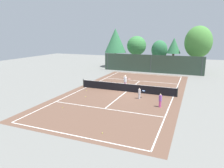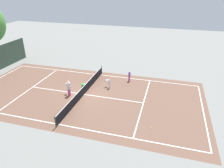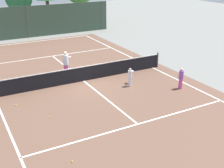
{
  "view_description": "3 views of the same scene",
  "coord_description": "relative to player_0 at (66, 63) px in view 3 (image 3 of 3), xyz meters",
  "views": [
    {
      "loc": [
        7.49,
        -23.01,
        6.73
      ],
      "look_at": [
        -0.91,
        -2.35,
        1.39
      ],
      "focal_mm": 33.25,
      "sensor_mm": 36.0,
      "label": 1
    },
    {
      "loc": [
        -17.92,
        -8.28,
        10.71
      ],
      "look_at": [
        0.77,
        -2.9,
        1.28
      ],
      "focal_mm": 33.13,
      "sensor_mm": 36.0,
      "label": 2
    },
    {
      "loc": [
        -6.98,
        -16.6,
        7.06
      ],
      "look_at": [
        0.5,
        -2.92,
        0.73
      ],
      "focal_mm": 47.51,
      "sensor_mm": 36.0,
      "label": 3
    }
  ],
  "objects": [
    {
      "name": "tennis_net",
      "position": [
        0.63,
        -1.43,
        -0.38
      ],
      "size": [
        11.9,
        0.1,
        1.1
      ],
      "color": "#333833",
      "rests_on": "ground_plane"
    },
    {
      "name": "tennis_ball_6",
      "position": [
        -4.02,
        -2.97,
        -0.85
      ],
      "size": [
        0.07,
        0.07,
        0.07
      ],
      "primitive_type": "sphere",
      "color": "#CCE533",
      "rests_on": "ground_plane"
    },
    {
      "name": "tennis_ball_0",
      "position": [
        5.79,
        -1.17,
        -0.85
      ],
      "size": [
        0.07,
        0.07,
        0.07
      ],
      "primitive_type": "sphere",
      "color": "#CCE533",
      "rests_on": "ground_plane"
    },
    {
      "name": "perimeter_fence",
      "position": [
        0.63,
        12.57,
        0.71
      ],
      "size": [
        18.0,
        0.12,
        3.2
      ],
      "color": "#384C3D",
      "rests_on": "ground_plane"
    },
    {
      "name": "tennis_ball_4",
      "position": [
        -2.88,
        6.87,
        -0.85
      ],
      "size": [
        0.07,
        0.07,
        0.07
      ],
      "primitive_type": "sphere",
      "color": "#CCE533",
      "rests_on": "ground_plane"
    },
    {
      "name": "ground_plane",
      "position": [
        0.63,
        -1.43,
        -0.89
      ],
      "size": [
        80.0,
        80.0,
        0.0
      ],
      "primitive_type": "plane",
      "color": "slate"
    },
    {
      "name": "player_1",
      "position": [
        2.83,
        -3.57,
        -0.27
      ],
      "size": [
        0.72,
        0.74,
        1.18
      ],
      "color": "silver",
      "rests_on": "ground_plane"
    },
    {
      "name": "court_surface",
      "position": [
        0.63,
        -1.43,
        -0.89
      ],
      "size": [
        13.0,
        25.0,
        0.01
      ],
      "color": "brown",
      "rests_on": "ground_plane"
    },
    {
      "name": "tennis_ball_3",
      "position": [
        -2.87,
        -5.19,
        -0.85
      ],
      "size": [
        0.07,
        0.07,
        0.07
      ],
      "primitive_type": "sphere",
      "color": "#CCE533",
      "rests_on": "ground_plane"
    },
    {
      "name": "tennis_ball_5",
      "position": [
        2.26,
        -0.5,
        -0.85
      ],
      "size": [
        0.07,
        0.07,
        0.07
      ],
      "primitive_type": "sphere",
      "color": "#CCE533",
      "rests_on": "ground_plane"
    },
    {
      "name": "tennis_ball_8",
      "position": [
        3.36,
        2.9,
        -0.85
      ],
      "size": [
        0.07,
        0.07,
        0.07
      ],
      "primitive_type": "sphere",
      "color": "#CCE533",
      "rests_on": "ground_plane"
    },
    {
      "name": "ball_crate",
      "position": [
        2.36,
        -0.66,
        -0.71
      ],
      "size": [
        0.42,
        0.38,
        0.43
      ],
      "color": "green",
      "rests_on": "ground_plane"
    },
    {
      "name": "player_2",
      "position": [
        5.31,
        -5.39,
        -0.22
      ],
      "size": [
        0.28,
        0.28,
        1.31
      ],
      "color": "#D14799",
      "rests_on": "ground_plane"
    },
    {
      "name": "tennis_ball_1",
      "position": [
        -3.17,
        -9.05,
        -0.85
      ],
      "size": [
        0.07,
        0.07,
        0.07
      ],
      "primitive_type": "sphere",
      "color": "#CCE533",
      "rests_on": "ground_plane"
    },
    {
      "name": "player_0",
      "position": [
        0.0,
        0.0,
        0.0
      ],
      "size": [
        0.85,
        0.81,
        1.72
      ],
      "color": "#D14799",
      "rests_on": "ground_plane"
    },
    {
      "name": "tennis_ball_7",
      "position": [
        -1.26,
        0.45,
        -0.85
      ],
      "size": [
        0.07,
        0.07,
        0.07
      ],
      "primitive_type": "sphere",
      "color": "#CCE533",
      "rests_on": "ground_plane"
    }
  ]
}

